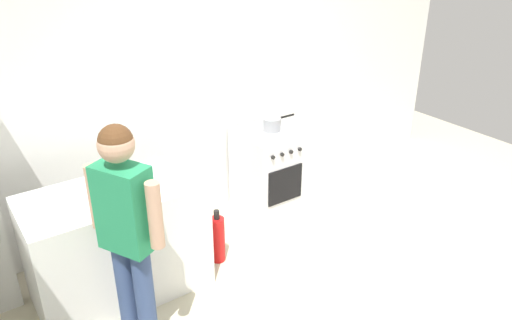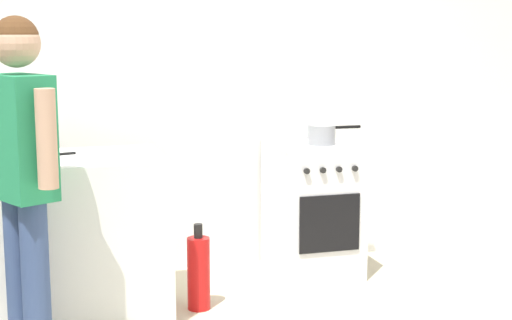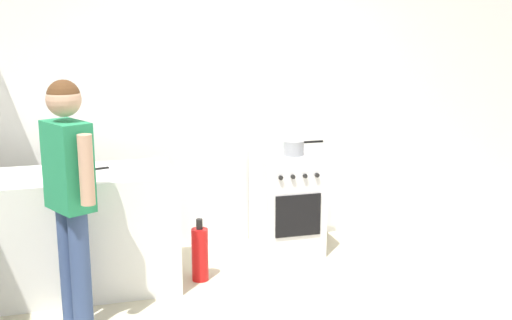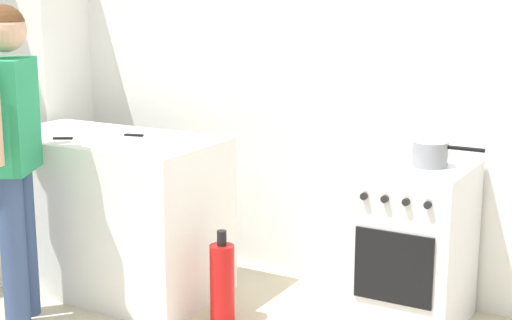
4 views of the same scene
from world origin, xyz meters
TOP-DOWN VIEW (x-y plane):
  - ground_plane at (0.00, 0.00)m, footprint 8.00×8.00m
  - back_wall at (0.00, 1.95)m, footprint 6.00×0.10m
  - counter_unit at (-1.35, 1.20)m, footprint 1.30×0.70m
  - oven_left at (0.35, 1.58)m, footprint 0.53×0.62m
  - pot at (0.41, 1.59)m, footprint 0.36×0.18m
  - knife_carving at (-1.32, 1.27)m, footprint 0.33×0.11m
  - knife_paring at (-1.48, 1.03)m, footprint 0.19×0.13m
  - person at (-1.45, 0.60)m, footprint 0.33×0.52m
  - fire_extinguisher at (-0.52, 1.10)m, footprint 0.13×0.13m

SIDE VIEW (x-z plane):
  - ground_plane at x=0.00m, z-range 0.00..0.00m
  - fire_extinguisher at x=-0.52m, z-range -0.03..0.47m
  - oven_left at x=0.35m, z-range 0.00..0.85m
  - counter_unit at x=-1.35m, z-range 0.00..0.90m
  - knife_carving at x=-1.32m, z-range 0.90..0.91m
  - knife_paring at x=-1.48m, z-range 0.90..0.91m
  - pot at x=0.41m, z-range 0.85..0.98m
  - person at x=-1.45m, z-range 0.16..1.81m
  - back_wall at x=0.00m, z-range 0.00..2.60m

